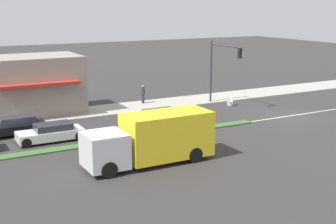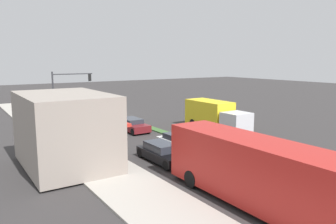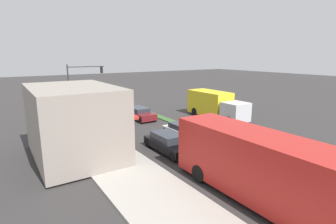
{
  "view_description": "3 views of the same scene",
  "coord_description": "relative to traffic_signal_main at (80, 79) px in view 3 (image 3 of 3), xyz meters",
  "views": [
    {
      "loc": [
        -27.92,
        26.42,
        8.93
      ],
      "look_at": [
        -0.16,
        11.25,
        1.63
      ],
      "focal_mm": 50.0,
      "sensor_mm": 36.0,
      "label": 1
    },
    {
      "loc": [
        16.72,
        39.16,
        6.98
      ],
      "look_at": [
        0.05,
        13.95,
        2.15
      ],
      "focal_mm": 35.0,
      "sensor_mm": 36.0,
      "label": 2
    },
    {
      "loc": [
        14.86,
        35.66,
        6.82
      ],
      "look_at": [
        1.76,
        15.7,
        1.62
      ],
      "focal_mm": 28.0,
      "sensor_mm": 36.0,
      "label": 3
    }
  ],
  "objects": [
    {
      "name": "sedan_silver",
      "position": [
        -3.92,
        21.69,
        -3.26
      ],
      "size": [
        1.84,
        3.96,
        1.33
      ],
      "color": "#B7BABF",
      "rests_on": "ground"
    },
    {
      "name": "delivery_truck",
      "position": [
        -11.12,
        12.33,
        -2.43
      ],
      "size": [
        2.44,
        7.5,
        2.87
      ],
      "color": "silver",
      "rests_on": "ground"
    },
    {
      "name": "building_corner_store",
      "position": [
        4.66,
        15.49,
        -1.42
      ],
      "size": [
        5.83,
        7.76,
        4.72
      ],
      "color": "gray",
      "rests_on": "sidewalk_right"
    },
    {
      "name": "warning_aframe_sign",
      "position": [
        -0.59,
        -0.74,
        -3.47
      ],
      "size": [
        0.45,
        0.53,
        0.84
      ],
      "color": "silver",
      "rests_on": "ground"
    },
    {
      "name": "lane_marking_center",
      "position": [
        -6.12,
        -2.53,
        -3.9
      ],
      "size": [
        0.16,
        60.0,
        0.01
      ],
      "primitive_type": "cube",
      "color": "beige",
      "rests_on": "ground"
    },
    {
      "name": "ground_plane",
      "position": [
        -6.12,
        15.47,
        -3.9
      ],
      "size": [
        160.0,
        160.0,
        0.0
      ],
      "primitive_type": "plane",
      "color": "#333030"
    },
    {
      "name": "pedestrian",
      "position": [
        3.76,
        5.83,
        -2.9
      ],
      "size": [
        0.34,
        0.34,
        1.68
      ],
      "color": "#282D42",
      "rests_on": "sidewalk_right"
    },
    {
      "name": "city_bus",
      "position": [
        -1.12,
        26.66,
        -2.15
      ],
      "size": [
        2.56,
        11.0,
        3.26
      ],
      "color": "red",
      "rests_on": "ground"
    },
    {
      "name": "traffic_signal_main",
      "position": [
        0.0,
        0.0,
        0.0
      ],
      "size": [
        4.59,
        0.34,
        5.6
      ],
      "color": "#333338",
      "rests_on": "sidewalk_right"
    },
    {
      "name": "sidewalk_right",
      "position": [
        2.88,
        15.97,
        -3.84
      ],
      "size": [
        4.0,
        73.0,
        0.12
      ],
      "primitive_type": "cube",
      "color": "#A8A399",
      "rests_on": "ground"
    },
    {
      "name": "sedan_maroon",
      "position": [
        -3.92,
        8.23,
        -3.28
      ],
      "size": [
        1.85,
        4.38,
        1.27
      ],
      "color": "maroon",
      "rests_on": "ground"
    },
    {
      "name": "van_white",
      "position": [
        -3.92,
        16.33,
        -3.32
      ],
      "size": [
        1.77,
        4.33,
        1.19
      ],
      "color": "silver",
      "rests_on": "ground"
    },
    {
      "name": "median_strip",
      "position": [
        -6.12,
        24.47,
        -3.85
      ],
      "size": [
        0.9,
        46.0,
        0.1
      ],
      "primitive_type": "cube",
      "color": "#3D6633",
      "rests_on": "ground"
    },
    {
      "name": "suv_black",
      "position": [
        -1.12,
        18.13,
        -3.27
      ],
      "size": [
        1.74,
        4.32,
        1.3
      ],
      "color": "black",
      "rests_on": "ground"
    }
  ]
}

